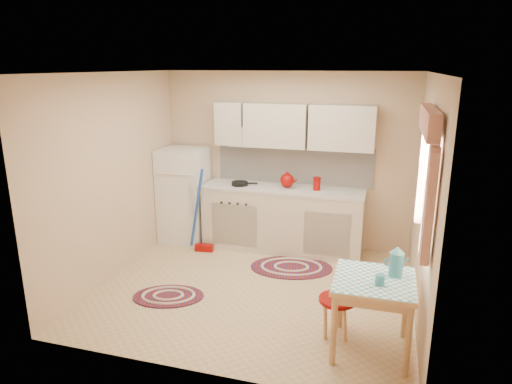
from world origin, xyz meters
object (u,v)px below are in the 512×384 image
fridge (184,195)px  base_cabinets (282,220)px  stool (336,318)px  table (372,315)px

fridge → base_cabinets: size_ratio=0.62×
fridge → base_cabinets: (1.50, 0.05, -0.26)m
base_cabinets → stool: (1.01, -2.03, -0.23)m
table → stool: table is taller
fridge → table: 3.55m
table → stool: 0.38m
fridge → table: bearing=-36.6°
base_cabinets → stool: bearing=-63.6°
base_cabinets → table: base_cabinets is taller
base_cabinets → stool: 2.28m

